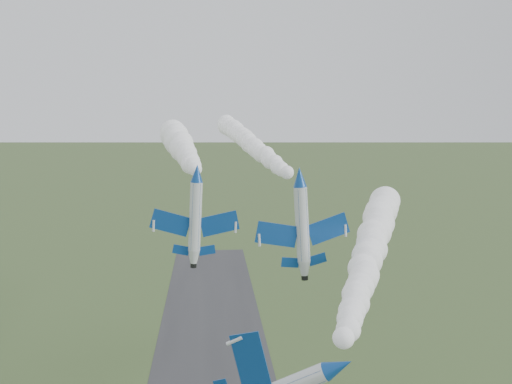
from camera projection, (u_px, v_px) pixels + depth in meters
jet_lead at (339, 367)px, 40.91m from camera, size 6.23×12.07×8.98m
smoke_trail_jet_lead at (372, 242)px, 74.94m from camera, size 25.93×64.29×5.35m
jet_pair_left at (197, 173)px, 67.84m from camera, size 10.61×12.68×3.14m
smoke_trail_jet_pair_left at (180, 145)px, 105.18m from camera, size 12.12×71.91×5.94m
jet_pair_right at (300, 177)px, 69.45m from camera, size 12.02×14.29×3.55m
smoke_trail_jet_pair_right at (247, 141)px, 108.94m from camera, size 13.60×73.31×4.42m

